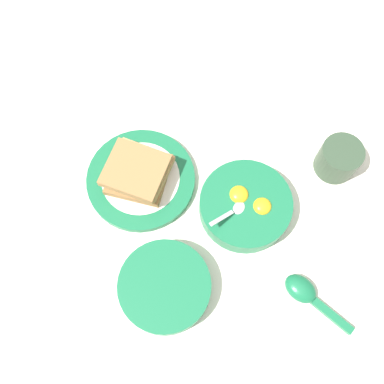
% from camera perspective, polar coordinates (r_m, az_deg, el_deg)
% --- Properties ---
extents(ground_plane, '(3.00, 3.00, 0.00)m').
position_cam_1_polar(ground_plane, '(0.84, -0.02, -0.94)').
color(ground_plane, silver).
extents(egg_bowl, '(0.17, 0.17, 0.07)m').
position_cam_1_polar(egg_bowl, '(0.82, 6.78, -1.73)').
color(egg_bowl, '#196B42').
rests_on(egg_bowl, ground_plane).
extents(toast_plate, '(0.20, 0.20, 0.02)m').
position_cam_1_polar(toast_plate, '(0.85, -6.50, 1.60)').
color(toast_plate, '#196B42').
rests_on(toast_plate, ground_plane).
extents(toast_sandwich, '(0.13, 0.13, 0.05)m').
position_cam_1_polar(toast_sandwich, '(0.82, -6.92, 2.57)').
color(toast_sandwich, '#9E7042').
rests_on(toast_sandwich, toast_plate).
extents(soup_spoon, '(0.05, 0.14, 0.03)m').
position_cam_1_polar(soup_spoon, '(0.81, 14.24, -12.34)').
color(soup_spoon, '#196B42').
rests_on(soup_spoon, ground_plane).
extents(congee_bowl, '(0.16, 0.16, 0.04)m').
position_cam_1_polar(congee_bowl, '(0.78, -3.48, -11.92)').
color(congee_bowl, '#196B42').
rests_on(congee_bowl, ground_plane).
extents(drinking_cup, '(0.08, 0.08, 0.07)m').
position_cam_1_polar(drinking_cup, '(0.88, 18.13, 4.06)').
color(drinking_cup, '#334733').
rests_on(drinking_cup, ground_plane).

